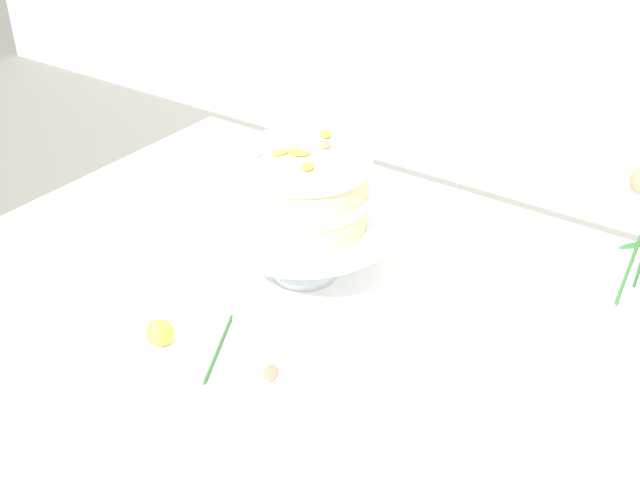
% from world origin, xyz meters
% --- Properties ---
extents(dining_table, '(1.40, 1.00, 0.74)m').
position_xyz_m(dining_table, '(0.00, -0.02, 0.65)').
color(dining_table, white).
rests_on(dining_table, ground).
extents(linen_napkin, '(0.38, 0.38, 0.00)m').
position_xyz_m(linen_napkin, '(-0.12, 0.08, 0.74)').
color(linen_napkin, white).
rests_on(linen_napkin, dining_table).
extents(cake_stand, '(0.29, 0.29, 0.10)m').
position_xyz_m(cake_stand, '(-0.12, 0.08, 0.82)').
color(cake_stand, silver).
rests_on(cake_stand, linen_napkin).
extents(layer_cake, '(0.21, 0.21, 0.13)m').
position_xyz_m(layer_cake, '(-0.12, 0.08, 0.90)').
color(layer_cake, beige).
rests_on(layer_cake, cake_stand).
extents(fallen_rose, '(0.13, 0.14, 0.04)m').
position_xyz_m(fallen_rose, '(-0.18, -0.18, 0.76)').
color(fallen_rose, '#2D6028').
rests_on(fallen_rose, dining_table).
extents(loose_petal_1, '(0.04, 0.04, 0.01)m').
position_xyz_m(loose_petal_1, '(-0.01, -0.15, 0.74)').
color(loose_petal_1, '#E56B51').
rests_on(loose_petal_1, dining_table).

